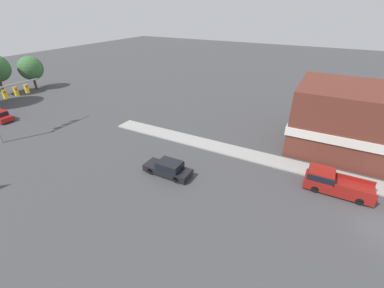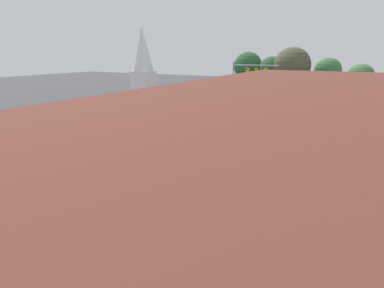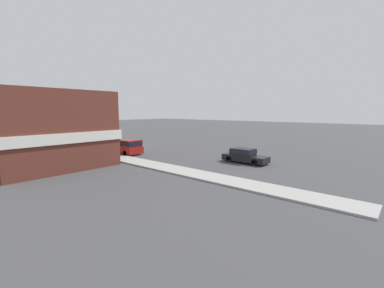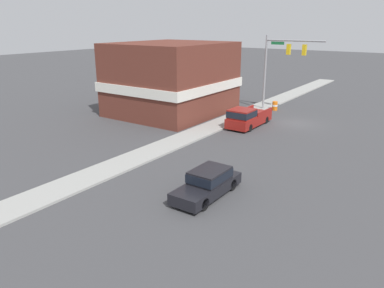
% 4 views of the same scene
% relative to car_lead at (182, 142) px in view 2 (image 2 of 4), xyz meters
% --- Properties ---
extents(far_signal_assembly, '(6.56, 0.49, 6.77)m').
position_rel_car_lead_xyz_m(far_signal_assembly, '(-1.79, 21.32, 4.17)').
color(far_signal_assembly, gray).
rests_on(far_signal_assembly, ground).
extents(car_lead, '(1.76, 4.73, 1.48)m').
position_rel_car_lead_xyz_m(car_lead, '(0.00, 0.00, 0.00)').
color(car_lead, black).
rests_on(car_lead, ground).
extents(car_distant, '(1.77, 4.79, 1.47)m').
position_rel_car_lead_xyz_m(car_distant, '(-0.28, 28.76, -0.01)').
color(car_distant, black).
rests_on(car_distant, ground).
extents(pickup_truck_parked, '(2.07, 5.51, 1.83)m').
position_rel_car_lead_xyz_m(pickup_truck_parked, '(4.81, -14.03, 0.13)').
color(pickup_truck_parked, black).
rests_on(pickup_truck_parked, ground).
extents(church_steeple, '(3.22, 3.22, 11.80)m').
position_rel_car_lead_xyz_m(church_steeple, '(-16.76, 16.74, 5.40)').
color(church_steeple, white).
rests_on(church_steeple, ground).
extents(backdrop_tree_left_far, '(5.48, 5.48, 8.25)m').
position_rel_car_lead_xyz_m(backdrop_tree_left_far, '(-7.50, 38.07, 4.72)').
color(backdrop_tree_left_far, '#4C3823').
rests_on(backdrop_tree_left_far, ground).
extents(backdrop_tree_left_mid, '(4.64, 4.64, 7.40)m').
position_rel_car_lead_xyz_m(backdrop_tree_left_mid, '(-2.69, 37.48, 4.30)').
color(backdrop_tree_left_mid, '#4C3823').
rests_on(backdrop_tree_left_mid, ground).
extents(backdrop_tree_center, '(6.60, 6.60, 9.01)m').
position_rel_car_lead_xyz_m(backdrop_tree_center, '(1.17, 36.74, 4.94)').
color(backdrop_tree_center, '#4C3823').
rests_on(backdrop_tree_center, ground).
extents(backdrop_tree_right_mid, '(4.80, 4.80, 7.22)m').
position_rel_car_lead_xyz_m(backdrop_tree_right_mid, '(6.84, 40.47, 4.04)').
color(backdrop_tree_right_mid, '#4C3823').
rests_on(backdrop_tree_right_mid, ground).
extents(backdrop_tree_right_far, '(4.44, 4.44, 6.23)m').
position_rel_car_lead_xyz_m(backdrop_tree_right_far, '(12.19, 39.08, 3.23)').
color(backdrop_tree_right_far, '#4C3823').
rests_on(backdrop_tree_right_far, ground).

